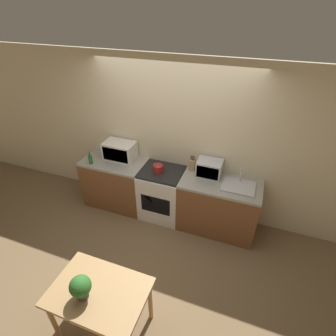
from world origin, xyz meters
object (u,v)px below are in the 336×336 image
(bottle, at_px, (90,159))
(dining_table, at_px, (100,296))
(microwave, at_px, (120,151))
(toaster_oven, at_px, (209,168))
(stove_range, at_px, (162,193))
(kettle, at_px, (158,167))

(bottle, relative_size, dining_table, 0.22)
(microwave, bearing_deg, bottle, -139.62)
(bottle, xyz_separation_m, toaster_oven, (1.92, 0.35, 0.04))
(stove_range, bearing_deg, kettle, -141.94)
(toaster_oven, bearing_deg, kettle, -166.60)
(kettle, xyz_separation_m, microwave, (-0.76, 0.16, 0.06))
(bottle, xyz_separation_m, dining_table, (1.28, -1.82, -0.35))
(microwave, relative_size, bottle, 2.40)
(kettle, relative_size, microwave, 0.39)
(kettle, height_order, bottle, bottle)
(kettle, xyz_separation_m, toaster_oven, (0.78, 0.18, 0.04))
(microwave, height_order, dining_table, microwave)
(kettle, height_order, toaster_oven, toaster_oven)
(stove_range, bearing_deg, bottle, -170.49)
(microwave, relative_size, dining_table, 0.53)
(kettle, distance_m, dining_table, 2.02)
(bottle, distance_m, dining_table, 2.26)
(stove_range, height_order, kettle, kettle)
(stove_range, relative_size, dining_table, 0.90)
(kettle, relative_size, dining_table, 0.21)
(dining_table, bearing_deg, bottle, 125.16)
(dining_table, bearing_deg, microwave, 112.90)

